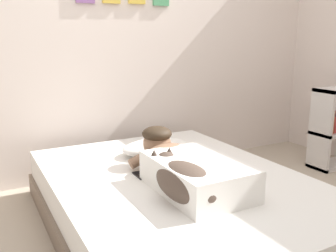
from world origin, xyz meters
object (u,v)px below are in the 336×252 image
object	(u,v)px
bed	(177,203)
dog	(184,180)
pillow	(156,147)
coffee_cup	(186,152)
bookshelf	(334,128)
cell_phone	(141,175)
person_lying	(184,166)

from	to	relation	value
bed	dog	xyz separation A→B (m)	(-0.13, -0.29, 0.28)
pillow	coffee_cup	world-z (taller)	pillow
bed	bookshelf	distance (m)	1.91
bed	cell_phone	size ratio (longest dim) A/B	14.68
bed	bookshelf	bearing A→B (deg)	9.71
pillow	person_lying	xyz separation A→B (m)	(-0.10, -0.58, 0.05)
coffee_cup	bookshelf	size ratio (longest dim) A/B	0.17
dog	coffee_cup	xyz separation A→B (m)	(0.38, 0.60, -0.07)
pillow	bookshelf	bearing A→B (deg)	-5.15
pillow	dog	xyz separation A→B (m)	(-0.22, -0.78, 0.05)
bed	pillow	xyz separation A→B (m)	(0.09, 0.48, 0.23)
pillow	cell_phone	bearing A→B (deg)	-128.25
pillow	bookshelf	xyz separation A→B (m)	(1.78, -0.16, -0.02)
person_lying	coffee_cup	distance (m)	0.49
person_lying	pillow	bearing A→B (deg)	80.16
dog	cell_phone	world-z (taller)	dog
bed	cell_phone	distance (m)	0.29
bed	person_lying	distance (m)	0.30
person_lying	cell_phone	world-z (taller)	person_lying
pillow	dog	size ratio (longest dim) A/B	0.90
coffee_cup	bookshelf	world-z (taller)	bookshelf
coffee_cup	bookshelf	bearing A→B (deg)	0.41
coffee_cup	bookshelf	xyz separation A→B (m)	(1.63, 0.01, -0.00)
person_lying	bookshelf	size ratio (longest dim) A/B	1.23
cell_phone	bookshelf	xyz separation A→B (m)	(2.07, 0.20, 0.03)
bed	bookshelf	world-z (taller)	bookshelf
dog	bookshelf	world-z (taller)	bookshelf
bed	coffee_cup	world-z (taller)	coffee_cup
cell_phone	bookshelf	world-z (taller)	bookshelf
dog	cell_phone	xyz separation A→B (m)	(-0.06, 0.42, -0.10)
pillow	bookshelf	size ratio (longest dim) A/B	0.69
person_lying	bed	bearing A→B (deg)	83.41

